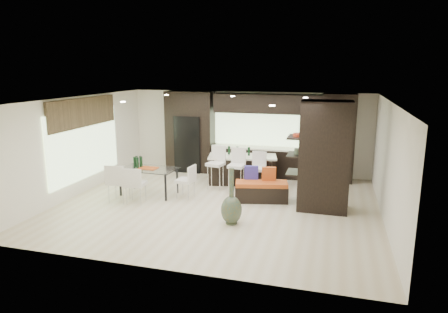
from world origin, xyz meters
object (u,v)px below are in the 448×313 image
(stool_mid, at_px, (236,173))
(floor_vase, at_px, (231,196))
(bench, at_px, (261,192))
(stool_right, at_px, (258,176))
(kitchen_island, at_px, (242,169))
(chair_far, at_px, (119,184))
(chair_end, at_px, (185,183))
(stool_left, at_px, (216,172))
(chair_near, at_px, (136,186))
(dining_table, at_px, (149,181))

(stool_mid, bearing_deg, floor_vase, -74.95)
(bench, bearing_deg, stool_right, 94.94)
(kitchen_island, distance_m, bench, 1.78)
(floor_vase, bearing_deg, chair_far, 168.03)
(chair_end, bearing_deg, stool_right, -52.95)
(stool_left, distance_m, chair_far, 2.77)
(stool_right, bearing_deg, chair_far, -151.72)
(kitchen_island, bearing_deg, bench, -72.14)
(stool_left, relative_size, stool_mid, 1.02)
(bench, bearing_deg, kitchen_island, 107.08)
(kitchen_island, height_order, stool_right, stool_right)
(chair_near, bearing_deg, stool_right, 25.77)
(stool_right, bearing_deg, stool_mid, -179.16)
(bench, relative_size, chair_far, 1.45)
(stool_mid, height_order, chair_near, stool_mid)
(stool_mid, xyz_separation_m, floor_vase, (0.51, -2.50, 0.16))
(stool_right, relative_size, chair_near, 1.03)
(kitchen_island, xyz_separation_m, bench, (0.88, -1.54, -0.16))
(chair_end, bearing_deg, floor_vase, -124.82)
(dining_table, xyz_separation_m, chair_end, (1.08, 0.00, 0.04))
(stool_left, distance_m, chair_near, 2.42)
(stool_right, height_order, bench, stool_right)
(chair_end, bearing_deg, dining_table, 96.27)
(chair_end, bearing_deg, chair_far, 122.55)
(stool_right, bearing_deg, stool_left, -179.56)
(stool_left, height_order, floor_vase, floor_vase)
(dining_table, relative_size, chair_near, 1.72)
(chair_far, xyz_separation_m, chair_end, (1.56, 0.77, -0.06))
(stool_mid, distance_m, stool_right, 0.62)
(kitchen_island, relative_size, stool_right, 2.21)
(kitchen_island, bearing_deg, stool_right, -61.69)
(bench, distance_m, floor_vase, 1.80)
(stool_right, bearing_deg, kitchen_island, 129.70)
(bench, height_order, chair_near, chair_near)
(bench, relative_size, chair_near, 1.54)
(stool_left, height_order, bench, stool_left)
(stool_mid, bearing_deg, kitchen_island, 93.60)
(stool_left, relative_size, dining_table, 0.65)
(stool_left, bearing_deg, chair_end, -105.59)
(chair_far, bearing_deg, stool_left, 35.80)
(floor_vase, relative_size, dining_table, 0.84)
(chair_far, relative_size, chair_end, 1.14)
(stool_right, distance_m, chair_end, 2.08)
(stool_right, xyz_separation_m, chair_end, (-1.79, -1.06, -0.04))
(stool_left, distance_m, bench, 1.71)
(kitchen_island, relative_size, stool_left, 2.02)
(stool_mid, height_order, bench, stool_mid)
(kitchen_island, height_order, dining_table, kitchen_island)
(kitchen_island, distance_m, chair_far, 3.75)
(stool_right, height_order, chair_far, chair_far)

